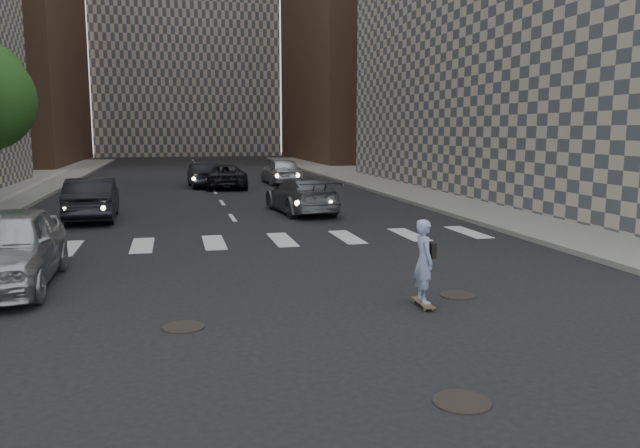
# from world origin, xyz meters

# --- Properties ---
(ground) EXTENTS (160.00, 160.00, 0.00)m
(ground) POSITION_xyz_m (0.00, 0.00, 0.00)
(ground) COLOR black
(ground) RESTS_ON ground
(sidewalk_right) EXTENTS (13.00, 80.00, 0.15)m
(sidewalk_right) POSITION_xyz_m (14.50, 20.00, 0.07)
(sidewalk_right) COLOR gray
(sidewalk_right) RESTS_ON ground
(manhole_a) EXTENTS (0.70, 0.70, 0.02)m
(manhole_a) POSITION_xyz_m (1.20, -2.50, 0.01)
(manhole_a) COLOR black
(manhole_a) RESTS_ON ground
(manhole_b) EXTENTS (0.70, 0.70, 0.02)m
(manhole_b) POSITION_xyz_m (-2.00, 1.20, 0.01)
(manhole_b) COLOR black
(manhole_b) RESTS_ON ground
(manhole_c) EXTENTS (0.70, 0.70, 0.02)m
(manhole_c) POSITION_xyz_m (3.30, 2.00, 0.01)
(manhole_c) COLOR black
(manhole_c) RESTS_ON ground
(skateboarder) EXTENTS (0.42, 0.83, 1.63)m
(skateboarder) POSITION_xyz_m (2.34, 1.44, 0.85)
(skateboarder) COLOR brown
(skateboarder) RESTS_ON ground
(silver_sedan) EXTENTS (2.02, 4.87, 1.65)m
(silver_sedan) POSITION_xyz_m (-5.50, 4.79, 0.82)
(silver_sedan) COLOR #B6B9BE
(silver_sedan) RESTS_ON ground
(traffic_car_a) EXTENTS (1.75, 4.66, 1.52)m
(traffic_car_a) POSITION_xyz_m (-4.97, 14.71, 0.76)
(traffic_car_a) COLOR black
(traffic_car_a) RESTS_ON ground
(traffic_car_b) EXTENTS (2.45, 5.03, 1.41)m
(traffic_car_b) POSITION_xyz_m (2.78, 14.82, 0.71)
(traffic_car_b) COLOR slate
(traffic_car_b) RESTS_ON ground
(traffic_car_c) EXTENTS (2.37, 4.85, 1.33)m
(traffic_car_c) POSITION_xyz_m (0.73, 26.00, 0.66)
(traffic_car_c) COLOR black
(traffic_car_c) RESTS_ON ground
(traffic_car_d) EXTENTS (2.06, 4.70, 1.58)m
(traffic_car_d) POSITION_xyz_m (4.21, 28.00, 0.79)
(traffic_car_d) COLOR silver
(traffic_car_d) RESTS_ON ground
(traffic_car_e) EXTENTS (1.75, 4.34, 1.40)m
(traffic_car_e) POSITION_xyz_m (-0.44, 26.97, 0.70)
(traffic_car_e) COLOR black
(traffic_car_e) RESTS_ON ground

